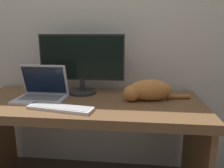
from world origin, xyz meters
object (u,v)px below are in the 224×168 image
object	(u,v)px
monitor	(82,62)
cat	(148,90)
laptop	(42,93)
external_keyboard	(60,108)

from	to	relation	value
monitor	cat	size ratio (longest dim) A/B	1.37
laptop	cat	distance (m)	0.77
laptop	external_keyboard	world-z (taller)	laptop
external_keyboard	cat	size ratio (longest dim) A/B	0.90
monitor	laptop	bearing A→B (deg)	-140.78
external_keyboard	laptop	bearing A→B (deg)	147.44
monitor	external_keyboard	distance (m)	0.46
monitor	laptop	xyz separation A→B (m)	(-0.25, -0.21, -0.20)
monitor	laptop	size ratio (longest dim) A/B	1.90
monitor	external_keyboard	bearing A→B (deg)	-96.92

